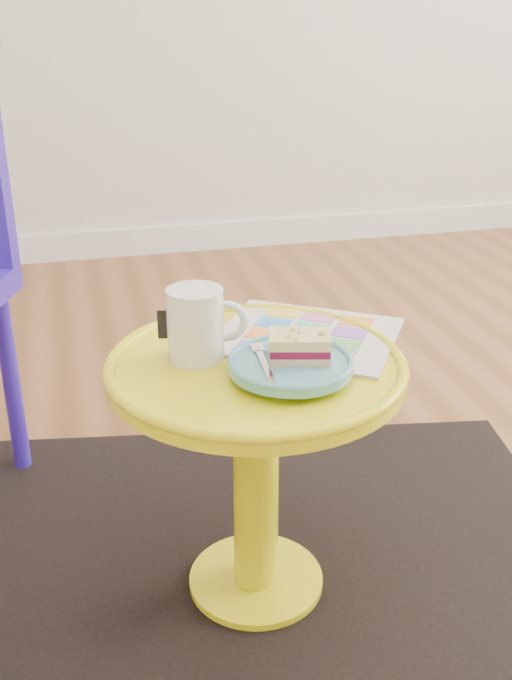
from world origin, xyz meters
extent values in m
cube|color=white|center=(0.00, 1.99, 0.06)|extent=(4.00, 0.02, 0.12)
cube|color=black|center=(-0.65, -0.12, 0.00)|extent=(1.47, 1.30, 0.01)
cylinder|color=yellow|center=(-0.65, -0.12, 0.01)|extent=(0.25, 0.25, 0.02)
cylinder|color=yellow|center=(-0.65, -0.12, 0.23)|extent=(0.08, 0.08, 0.42)
cylinder|color=yellow|center=(-0.65, -0.12, 0.45)|extent=(0.49, 0.49, 0.02)
cylinder|color=#2F1AAE|center=(-1.08, 0.40, 0.21)|extent=(0.04, 0.04, 0.43)
cube|color=silver|center=(-0.54, -0.04, 0.47)|extent=(0.39, 0.38, 0.01)
cylinder|color=white|center=(-0.74, -0.08, 0.52)|extent=(0.09, 0.09, 0.12)
torus|color=white|center=(-0.69, -0.09, 0.53)|extent=(0.07, 0.03, 0.07)
cylinder|color=#D1B78C|center=(-0.74, -0.08, 0.58)|extent=(0.08, 0.08, 0.01)
cylinder|color=#5199AC|center=(-0.61, -0.18, 0.47)|extent=(0.08, 0.08, 0.01)
cylinder|color=#5199AC|center=(-0.61, -0.18, 0.48)|extent=(0.19, 0.19, 0.02)
cube|color=#D3BC8C|center=(-0.60, -0.18, 0.50)|extent=(0.11, 0.08, 0.01)
cube|color=maroon|center=(-0.60, -0.18, 0.51)|extent=(0.11, 0.08, 0.01)
cube|color=#EADB8C|center=(-0.60, -0.18, 0.52)|extent=(0.11, 0.08, 0.02)
cube|color=silver|center=(-0.66, -0.20, 0.49)|extent=(0.02, 0.12, 0.00)
cube|color=silver|center=(-0.65, -0.13, 0.49)|extent=(0.02, 0.03, 0.00)
camera|label=1|loc=(-0.93, -1.20, 1.00)|focal=40.00mm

